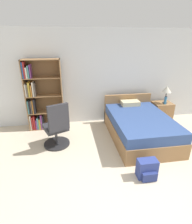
{
  "coord_description": "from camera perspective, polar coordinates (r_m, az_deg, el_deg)",
  "views": [
    {
      "loc": [
        -1.02,
        -1.61,
        2.29
      ],
      "look_at": [
        -0.45,
        1.98,
        0.79
      ],
      "focal_mm": 28.0,
      "sensor_mm": 36.0,
      "label": 1
    }
  ],
  "objects": [
    {
      "name": "bookshelf",
      "position": [
        4.86,
        -17.97,
        4.25
      ],
      "size": [
        0.94,
        0.33,
        1.87
      ],
      "color": "olive",
      "rests_on": "ground_plane"
    },
    {
      "name": "office_chair",
      "position": [
        4.01,
        -12.67,
        -5.31
      ],
      "size": [
        0.64,
        0.69,
        1.09
      ],
      "color": "#232326",
      "rests_on": "ground_plane"
    },
    {
      "name": "ground_plane",
      "position": [
        2.98,
        16.83,
        -29.15
      ],
      "size": [
        14.0,
        14.0,
        0.0
      ],
      "primitive_type": "plane",
      "color": "beige"
    },
    {
      "name": "table_lamp",
      "position": [
        5.42,
        22.14,
        6.73
      ],
      "size": [
        0.25,
        0.25,
        0.5
      ],
      "color": "#333333",
      "rests_on": "nightstand"
    },
    {
      "name": "nightstand",
      "position": [
        5.63,
        20.59,
        0.1
      ],
      "size": [
        0.54,
        0.48,
        0.57
      ],
      "color": "olive",
      "rests_on": "ground_plane"
    },
    {
      "name": "backpack_blue",
      "position": [
        3.38,
        16.37,
        -17.52
      ],
      "size": [
        0.35,
        0.26,
        0.35
      ],
      "color": "navy",
      "rests_on": "ground_plane"
    },
    {
      "name": "water_bottle",
      "position": [
        5.41,
        21.72,
        3.6
      ],
      "size": [
        0.07,
        0.07,
        0.25
      ],
      "color": "teal",
      "rests_on": "nightstand"
    },
    {
      "name": "bed",
      "position": [
        4.51,
        13.77,
        -4.34
      ],
      "size": [
        1.36,
        2.05,
        0.85
      ],
      "color": "olive",
      "rests_on": "ground_plane"
    },
    {
      "name": "wall_back",
      "position": [
        5.04,
        2.86,
        11.09
      ],
      "size": [
        9.0,
        0.06,
        2.6
      ],
      "color": "silver",
      "rests_on": "ground_plane"
    }
  ]
}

